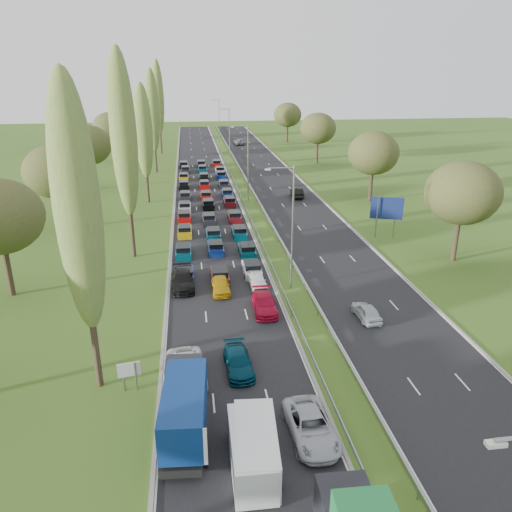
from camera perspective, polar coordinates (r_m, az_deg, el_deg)
ground at (r=83.71m, az=-1.06°, el=6.71°), size 260.00×260.00×0.00m
near_carriageway at (r=85.65m, az=-5.77°, el=6.93°), size 10.50×215.00×0.04m
far_carriageway at (r=87.11m, az=3.20°, el=7.24°), size 10.50×215.00×0.04m
central_reservation at (r=85.99m, az=-1.25°, el=7.47°), size 2.36×215.00×0.32m
lamp_columns at (r=80.51m, az=-0.91°, el=10.52°), size 0.18×140.18×12.00m
poplar_row at (r=69.63m, az=-13.51°, el=13.70°), size 2.80×127.80×22.44m
woodland_left at (r=66.78m, az=-22.67°, el=8.32°), size 8.00×166.00×11.10m
woodland_right at (r=74.35m, az=15.52°, el=10.26°), size 8.00×153.00×11.10m
traffic_queue_fill at (r=80.76m, az=-5.65°, el=6.42°), size 9.10×67.61×0.80m
near_car_2 at (r=35.34m, az=-7.97°, el=-12.76°), size 2.94×5.63×1.51m
near_car_3 at (r=49.19m, az=-8.38°, el=-2.71°), size 2.33×5.47×1.57m
near_car_7 at (r=36.04m, az=-2.03°, el=-12.00°), size 2.09×4.66×1.33m
near_car_8 at (r=47.86m, az=-4.05°, el=-3.30°), size 1.72×4.24×1.44m
near_car_10 at (r=30.56m, az=6.30°, el=-18.79°), size 2.72×5.45×1.48m
near_car_11 at (r=44.09m, az=0.97°, el=-5.44°), size 2.15×5.00×1.44m
near_car_12 at (r=48.84m, az=0.16°, el=-2.80°), size 1.78×4.02×1.35m
far_car_0 at (r=43.81m, az=12.52°, el=-6.21°), size 1.81×4.05×1.35m
far_car_1 at (r=83.85m, az=4.70°, el=7.25°), size 1.99×4.94×1.60m
far_car_2 at (r=144.57m, az=-1.93°, el=12.92°), size 2.60×5.53×1.53m
blue_lorry at (r=30.39m, az=-8.14°, el=-16.52°), size 2.34×8.41×3.55m
white_van_front at (r=28.47m, az=-0.59°, el=-21.14°), size 2.18×5.55×2.23m
white_van_rear at (r=28.64m, az=-0.09°, el=-20.80°), size 2.21×5.63×2.26m
info_sign at (r=34.70m, az=-14.30°, el=-12.78°), size 1.49×0.37×2.10m
direction_sign at (r=64.62m, az=14.70°, el=5.11°), size 3.80×1.43×5.20m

